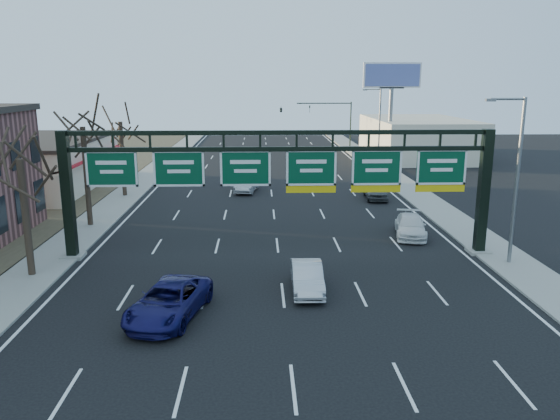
{
  "coord_description": "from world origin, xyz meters",
  "views": [
    {
      "loc": [
        -1.04,
        -21.99,
        9.79
      ],
      "look_at": [
        0.01,
        5.84,
        3.2
      ],
      "focal_mm": 35.0,
      "sensor_mm": 36.0,
      "label": 1
    }
  ],
  "objects_px": {
    "car_silver_sedan": "(307,277)",
    "car_white_wagon": "(410,226)",
    "car_blue_suv": "(169,301)",
    "sign_gantry": "(281,176)"
  },
  "relations": [
    {
      "from": "car_silver_sedan",
      "to": "car_white_wagon",
      "type": "height_order",
      "value": "car_silver_sedan"
    },
    {
      "from": "sign_gantry",
      "to": "car_blue_suv",
      "type": "xyz_separation_m",
      "value": [
        -5.08,
        -8.3,
        -3.89
      ]
    },
    {
      "from": "sign_gantry",
      "to": "car_white_wagon",
      "type": "height_order",
      "value": "sign_gantry"
    },
    {
      "from": "sign_gantry",
      "to": "car_white_wagon",
      "type": "bearing_deg",
      "value": 23.79
    },
    {
      "from": "car_blue_suv",
      "to": "car_silver_sedan",
      "type": "height_order",
      "value": "car_blue_suv"
    },
    {
      "from": "sign_gantry",
      "to": "car_blue_suv",
      "type": "distance_m",
      "value": 10.48
    },
    {
      "from": "car_blue_suv",
      "to": "car_white_wagon",
      "type": "distance_m",
      "value": 18.18
    },
    {
      "from": "sign_gantry",
      "to": "car_blue_suv",
      "type": "relative_size",
      "value": 4.65
    },
    {
      "from": "car_blue_suv",
      "to": "car_white_wagon",
      "type": "relative_size",
      "value": 1.16
    },
    {
      "from": "car_silver_sedan",
      "to": "car_blue_suv",
      "type": "bearing_deg",
      "value": -154.58
    }
  ]
}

